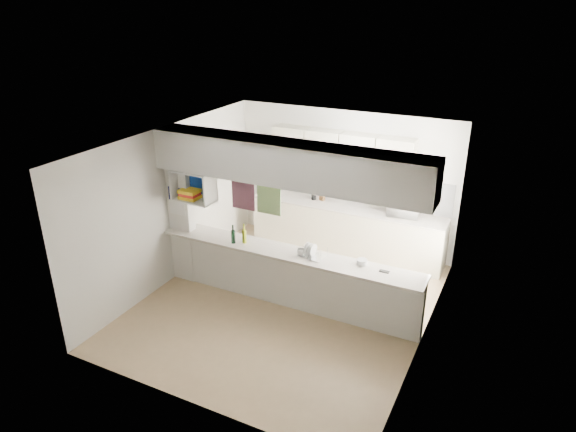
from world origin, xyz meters
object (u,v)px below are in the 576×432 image
Objects in this scene: microwave at (404,207)px; bowl at (401,198)px; dish_rack at (312,251)px; wine_bottles at (239,236)px.

bowl reaches higher than microwave.
wine_bottles reaches higher than dish_rack.
dish_rack is at bearing -110.04° from bowl.
microwave is 0.19m from bowl.
dish_rack is (-0.80, -2.10, -0.07)m from microwave.
microwave is at bearing 30.99° from bowl.
wine_bottles is at bearing 40.30° from microwave.
bowl is at bearing 48.17° from wine_bottles.
bowl is 0.54× the size of dish_rack.
microwave is 2.25m from dish_rack.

